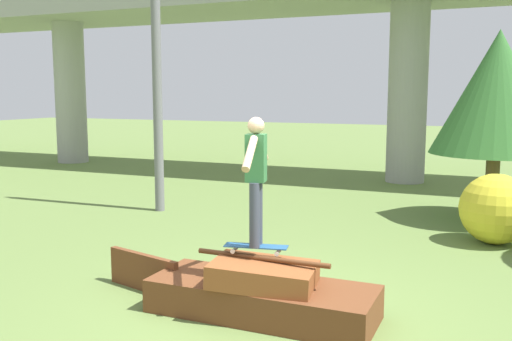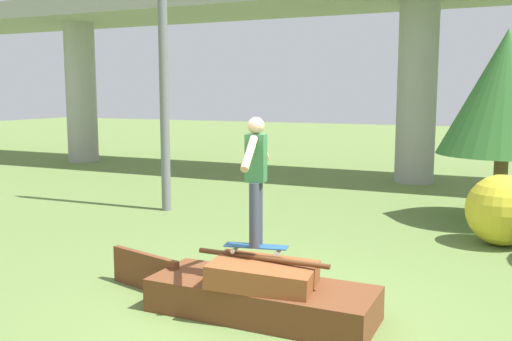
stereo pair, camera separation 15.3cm
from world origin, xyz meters
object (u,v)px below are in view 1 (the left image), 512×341
(skater, at_px, (256,173))
(utility_pole, at_px, (156,46))
(tree_behind_left, at_px, (497,93))
(skateboard, at_px, (256,247))
(bush_yellow_flowering, at_px, (496,209))

(skater, bearing_deg, utility_pole, 132.96)
(skater, relative_size, utility_pole, 0.22)
(tree_behind_left, bearing_deg, skateboard, -111.68)
(utility_pole, xyz_separation_m, bush_yellow_flowering, (6.78, -0.11, -2.94))
(skater, relative_size, bush_yellow_flowering, 1.24)
(skateboard, bearing_deg, utility_pole, 132.96)
(tree_behind_left, bearing_deg, skater, -111.68)
(skateboard, height_order, tree_behind_left, tree_behind_left)
(tree_behind_left, distance_m, bush_yellow_flowering, 2.67)
(skateboard, distance_m, utility_pole, 6.77)
(skateboard, distance_m, bush_yellow_flowering, 5.11)
(bush_yellow_flowering, bearing_deg, tree_behind_left, 92.84)
(skater, xyz_separation_m, tree_behind_left, (2.48, 6.23, 0.91))
(tree_behind_left, bearing_deg, bush_yellow_flowering, -87.16)
(tree_behind_left, relative_size, bush_yellow_flowering, 3.13)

